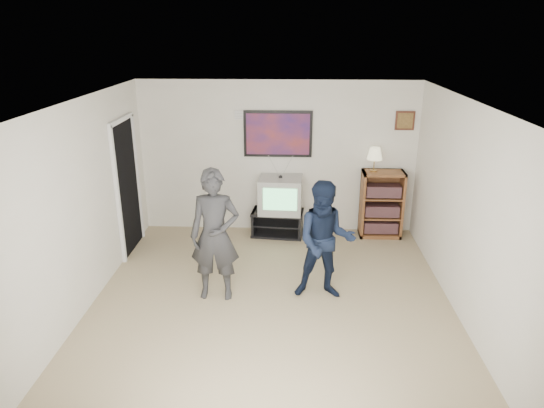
# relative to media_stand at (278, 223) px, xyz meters

# --- Properties ---
(room_shell) EXTENTS (4.51, 5.00, 2.51)m
(room_shell) POSITION_rel_media_stand_xyz_m (-0.01, -1.88, 1.04)
(room_shell) COLOR #96865F
(room_shell) RESTS_ON ground
(media_stand) EXTENTS (0.88, 0.55, 0.42)m
(media_stand) POSITION_rel_media_stand_xyz_m (0.00, 0.00, 0.00)
(media_stand) COLOR black
(media_stand) RESTS_ON room_shell
(crt_television) EXTENTS (0.71, 0.61, 0.58)m
(crt_television) POSITION_rel_media_stand_xyz_m (0.05, 0.00, 0.50)
(crt_television) COLOR #A3A29D
(crt_television) RESTS_ON media_stand
(bookshelf) EXTENTS (0.67, 0.38, 1.10)m
(bookshelf) POSITION_rel_media_stand_xyz_m (1.69, 0.05, 0.34)
(bookshelf) COLOR brown
(bookshelf) RESTS_ON room_shell
(table_lamp) EXTENTS (0.25, 0.25, 0.39)m
(table_lamp) POSITION_rel_media_stand_xyz_m (1.53, 0.06, 1.09)
(table_lamp) COLOR beige
(table_lamp) RESTS_ON bookshelf
(person_tall) EXTENTS (0.62, 0.41, 1.69)m
(person_tall) POSITION_rel_media_stand_xyz_m (-0.71, -1.99, 0.64)
(person_tall) COLOR #29292B
(person_tall) RESTS_ON room_shell
(person_short) EXTENTS (0.76, 0.59, 1.54)m
(person_short) POSITION_rel_media_stand_xyz_m (0.65, -1.93, 0.56)
(person_short) COLOR black
(person_short) RESTS_ON room_shell
(controller_left) EXTENTS (0.06, 0.12, 0.03)m
(controller_left) POSITION_rel_media_stand_xyz_m (-0.72, -1.76, 1.07)
(controller_left) COLOR white
(controller_left) RESTS_ON person_tall
(controller_right) EXTENTS (0.07, 0.12, 0.03)m
(controller_right) POSITION_rel_media_stand_xyz_m (0.65, -1.73, 0.85)
(controller_right) COLOR white
(controller_right) RESTS_ON person_short
(poster) EXTENTS (1.10, 0.03, 0.75)m
(poster) POSITION_rel_media_stand_xyz_m (-0.01, 0.25, 1.44)
(poster) COLOR black
(poster) RESTS_ON room_shell
(air_vent) EXTENTS (0.28, 0.02, 0.14)m
(air_vent) POSITION_rel_media_stand_xyz_m (-0.56, 0.25, 1.74)
(air_vent) COLOR white
(air_vent) RESTS_ON room_shell
(small_picture) EXTENTS (0.30, 0.03, 0.30)m
(small_picture) POSITION_rel_media_stand_xyz_m (1.99, 0.25, 1.67)
(small_picture) COLOR #462116
(small_picture) RESTS_ON room_shell
(doorway) EXTENTS (0.03, 0.85, 2.00)m
(doorway) POSITION_rel_media_stand_xyz_m (-2.24, -0.63, 0.79)
(doorway) COLOR black
(doorway) RESTS_ON room_shell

